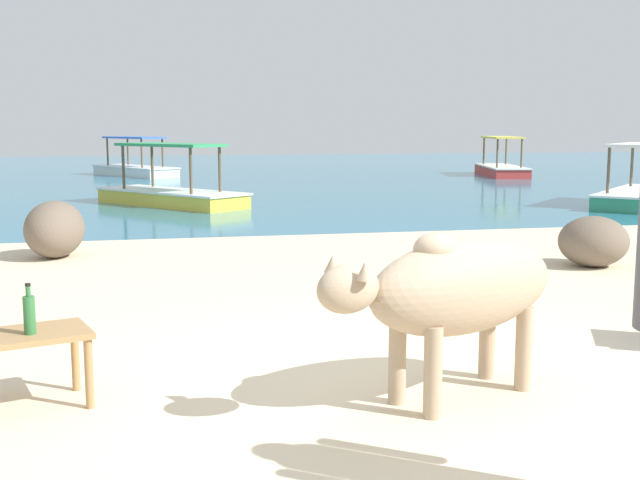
{
  "coord_description": "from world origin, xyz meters",
  "views": [
    {
      "loc": [
        -1.5,
        -4.56,
        1.68
      ],
      "look_at": [
        0.09,
        3.0,
        0.55
      ],
      "focal_mm": 44.2,
      "sensor_mm": 36.0,
      "label": 1
    }
  ],
  "objects": [
    {
      "name": "sand_beach",
      "position": [
        0.0,
        0.0,
        0.02
      ],
      "size": [
        18.0,
        14.0,
        0.04
      ],
      "primitive_type": "cube",
      "color": "beige",
      "rests_on": "ground"
    },
    {
      "name": "bottle",
      "position": [
        -2.22,
        0.07,
        0.61
      ],
      "size": [
        0.07,
        0.07,
        0.3
      ],
      "color": "#2D6B38",
      "rests_on": "low_bench_table"
    },
    {
      "name": "boat_red",
      "position": [
        9.82,
        19.94,
        0.29
      ],
      "size": [
        1.91,
        3.83,
        1.29
      ],
      "rotation": [
        0.0,
        0.0,
        1.36
      ],
      "color": "#C63833",
      "rests_on": "water_surface"
    },
    {
      "name": "low_bench_table",
      "position": [
        -2.28,
        0.11,
        0.42
      ],
      "size": [
        0.86,
        0.65,
        0.45
      ],
      "rotation": [
        0.0,
        0.0,
        0.31
      ],
      "color": "#A37A4C",
      "rests_on": "sand_beach"
    },
    {
      "name": "boat_yellow",
      "position": [
        -1.18,
        12.14,
        0.29
      ],
      "size": [
        3.19,
        3.59,
        1.29
      ],
      "rotation": [
        0.0,
        0.0,
        2.24
      ],
      "color": "gold",
      "rests_on": "water_surface"
    },
    {
      "name": "boat_white",
      "position": [
        -2.14,
        22.22,
        0.29
      ],
      "size": [
        2.93,
        3.72,
        1.29
      ],
      "rotation": [
        0.0,
        0.0,
        2.13
      ],
      "color": "white",
      "rests_on": "water_surface"
    },
    {
      "name": "shore_rock_large",
      "position": [
        -2.74,
        5.62,
        0.4
      ],
      "size": [
        0.87,
        1.1,
        0.71
      ],
      "primitive_type": "ellipsoid",
      "rotation": [
        0.0,
        0.0,
        1.39
      ],
      "color": "#6B5B4C",
      "rests_on": "sand_beach"
    },
    {
      "name": "shore_rock_medium",
      "position": [
        3.49,
        3.67,
        0.34
      ],
      "size": [
        1.12,
        1.09,
        0.59
      ],
      "primitive_type": "ellipsoid",
      "rotation": [
        0.0,
        0.0,
        0.5
      ],
      "color": "#6B5B4C",
      "rests_on": "sand_beach"
    },
    {
      "name": "cow",
      "position": [
        0.25,
        -0.24,
        0.72
      ],
      "size": [
        1.8,
        1.12,
        1.03
      ],
      "rotation": [
        0.0,
        0.0,
        3.58
      ],
      "color": "tan",
      "rests_on": "sand_beach"
    },
    {
      "name": "water_surface",
      "position": [
        0.0,
        22.0,
        0.0
      ],
      "size": [
        60.0,
        36.0,
        0.03
      ],
      "primitive_type": "cube",
      "color": "teal",
      "rests_on": "ground"
    },
    {
      "name": "boat_green",
      "position": [
        8.39,
        10.12,
        0.29
      ],
      "size": [
        3.41,
        3.42,
        1.29
      ],
      "rotation": [
        0.0,
        0.0,
        3.93
      ],
      "color": "#338E66",
      "rests_on": "water_surface"
    }
  ]
}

